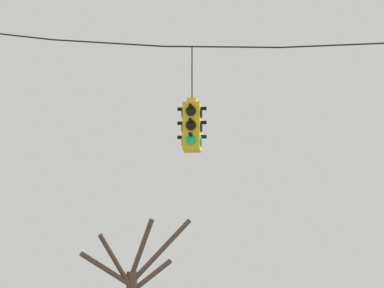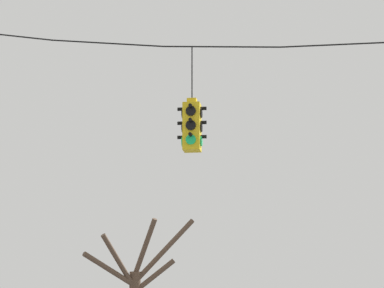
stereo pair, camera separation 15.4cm
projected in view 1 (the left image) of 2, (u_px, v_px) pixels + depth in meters
name	position (u px, v px, depth m)	size (l,w,h in m)	color
span_wire	(340.00, 33.00, 14.83)	(16.52, 0.03, 0.77)	black
traffic_light_over_intersection	(192.00, 126.00, 14.80)	(0.58, 0.58, 2.15)	yellow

